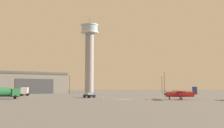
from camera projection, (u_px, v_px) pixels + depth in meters
name	position (u px, v px, depth m)	size (l,w,h in m)	color
ground_plane	(124.00, 99.00, 67.31)	(400.00, 400.00, 0.00)	slate
control_tower	(89.00, 50.00, 148.22)	(9.66, 9.66, 41.14)	gray
hangar	(26.00, 83.00, 125.74)	(39.37, 38.33, 9.55)	#6B665B
airplane_red	(180.00, 94.00, 65.26)	(8.26, 10.50, 3.10)	red
truck_box_white	(25.00, 91.00, 92.76)	(4.09, 6.43, 2.87)	#38383D
truck_fuel_tanker_green	(5.00, 92.00, 68.10)	(7.02, 5.54, 2.94)	#38383D
car_black	(89.00, 95.00, 76.04)	(3.96, 4.77, 1.37)	black
light_post_east	(162.00, 83.00, 112.00)	(0.44, 0.44, 7.78)	#38383D
light_post_north	(164.00, 80.00, 109.10)	(0.44, 0.44, 9.64)	#38383D
light_post_centre	(70.00, 82.00, 115.64)	(0.44, 0.44, 8.33)	#38383D
traffic_cone_near_left	(147.00, 98.00, 65.30)	(0.36, 0.36, 0.59)	black
traffic_cone_near_right	(216.00, 99.00, 60.62)	(0.36, 0.36, 0.55)	black
traffic_cone_mid_apron	(102.00, 98.00, 67.02)	(0.36, 0.36, 0.63)	black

